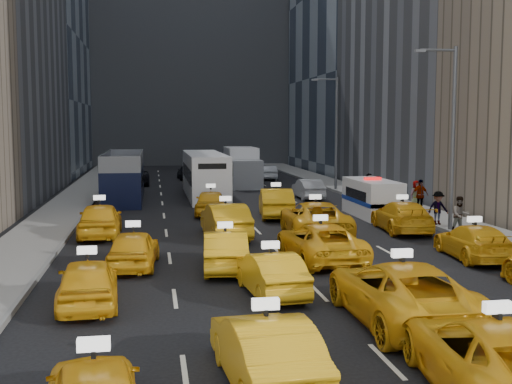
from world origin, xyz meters
TOP-DOWN VIEW (x-y plane):
  - ground at (0.00, 0.00)m, footprint 160.00×160.00m
  - sidewalk_west at (-10.50, 25.00)m, footprint 3.00×90.00m
  - sidewalk_east at (10.50, 25.00)m, footprint 3.00×90.00m
  - curb_west at (-9.05, 25.00)m, footprint 0.15×90.00m
  - curb_east at (9.05, 25.00)m, footprint 0.15×90.00m
  - building_backdrop at (0.00, 72.00)m, footprint 30.00×12.00m
  - streetlight_near at (9.18, 12.00)m, footprint 2.15×0.22m
  - streetlight_far at (9.18, 32.00)m, footprint 2.15×0.22m
  - taxi_1 at (-2.91, -4.88)m, footprint 1.89×4.59m
  - taxi_2 at (1.40, -6.11)m, footprint 3.31×5.92m
  - taxi_4 at (-7.01, 1.53)m, footprint 1.96×4.33m
  - taxi_5 at (-1.54, 1.97)m, footprint 1.83×4.23m
  - taxi_6 at (1.41, -1.30)m, footprint 2.78×5.96m
  - taxi_8 at (-5.85, 6.45)m, footprint 2.04×4.33m
  - taxi_9 at (-2.55, 5.57)m, footprint 1.90×4.50m
  - taxi_10 at (1.22, 6.39)m, footprint 2.71×5.50m
  - taxi_11 at (7.33, 5.94)m, footprint 2.28×4.83m
  - taxi_12 at (-7.59, 13.40)m, footprint 2.03×4.87m
  - taxi_13 at (-1.78, 12.28)m, footprint 2.03×5.03m
  - taxi_14 at (2.45, 11.95)m, footprint 3.16×6.16m
  - taxi_15 at (7.04, 12.60)m, footprint 2.56×5.35m
  - taxi_16 at (-1.78, 19.85)m, footprint 2.32×4.61m
  - taxi_17 at (1.81, 18.40)m, footprint 2.34×5.22m
  - nypd_van at (7.37, 17.90)m, footprint 2.57×5.45m
  - double_decker at (-7.11, 28.36)m, footprint 3.11×11.40m
  - city_bus at (-1.36, 29.52)m, footprint 4.08×12.61m
  - box_truck at (2.49, 37.08)m, footprint 2.94×7.36m
  - misc_car_0 at (5.79, 26.91)m, footprint 1.52×4.34m
  - misc_car_1 at (-6.79, 39.80)m, footprint 2.84×5.87m
  - misc_car_2 at (1.26, 44.34)m, footprint 2.58×5.06m
  - misc_car_3 at (-1.81, 44.53)m, footprint 1.96×4.30m
  - misc_car_4 at (5.86, 43.28)m, footprint 1.75×4.23m
  - pedestrian_1 at (9.22, 10.83)m, footprint 0.88×0.51m
  - pedestrian_2 at (9.35, 13.52)m, footprint 1.12×0.50m
  - pedestrian_3 at (10.62, 18.69)m, footprint 1.15×0.62m
  - pedestrian_4 at (10.63, 19.26)m, footprint 0.92×0.58m
  - pedestrian_5 at (9.94, 25.86)m, footprint 1.64×1.07m

SIDE VIEW (x-z plane):
  - ground at x=0.00m, z-range 0.00..0.00m
  - sidewalk_west at x=-10.50m, z-range 0.00..0.15m
  - sidewalk_east at x=10.50m, z-range 0.00..0.15m
  - curb_west at x=-9.05m, z-range 0.00..0.18m
  - curb_east at x=9.05m, z-range 0.00..0.18m
  - taxi_5 at x=-1.54m, z-range 0.00..1.35m
  - misc_car_4 at x=5.86m, z-range 0.00..1.36m
  - taxi_11 at x=7.33m, z-range 0.00..1.36m
  - misc_car_2 at x=1.26m, z-range 0.00..1.41m
  - misc_car_0 at x=5.79m, z-range 0.00..1.43m
  - misc_car_3 at x=-1.81m, z-range 0.00..1.43m
  - taxi_8 at x=-5.85m, z-range 0.00..1.43m
  - taxi_9 at x=-2.55m, z-range 0.00..1.44m
  - taxi_4 at x=-7.01m, z-range 0.00..1.45m
  - taxi_1 at x=-2.91m, z-range 0.00..1.48m
  - taxi_10 at x=1.22m, z-range 0.00..1.50m
  - taxi_15 at x=7.04m, z-range 0.00..1.50m
  - taxi_16 at x=-1.78m, z-range 0.00..1.51m
  - taxi_2 at x=1.40m, z-range 0.00..1.56m
  - misc_car_1 at x=-6.79m, z-range 0.00..1.61m
  - taxi_13 at x=-1.78m, z-range 0.00..1.62m
  - taxi_12 at x=-7.59m, z-range 0.00..1.65m
  - taxi_6 at x=1.41m, z-range 0.00..1.65m
  - taxi_17 at x=1.81m, z-range 0.00..1.66m
  - taxi_14 at x=2.45m, z-range 0.00..1.66m
  - pedestrian_2 at x=9.35m, z-range 0.15..1.86m
  - pedestrian_5 at x=9.94m, z-range 0.15..1.87m
  - nypd_van at x=7.37m, z-range -0.11..2.15m
  - pedestrian_1 at x=9.22m, z-range 0.15..1.90m
  - pedestrian_4 at x=10.63m, z-range 0.15..1.91m
  - pedestrian_3 at x=10.62m, z-range 0.15..2.02m
  - city_bus at x=-1.36m, z-range -0.01..3.19m
  - box_truck at x=2.49m, z-range -0.02..3.28m
  - double_decker at x=-7.11m, z-range -0.02..3.27m
  - streetlight_near at x=9.18m, z-range 0.42..9.42m
  - streetlight_far at x=9.18m, z-range 0.42..9.42m
  - building_backdrop at x=0.00m, z-range 0.00..40.00m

